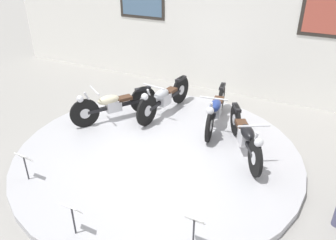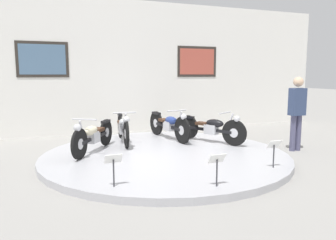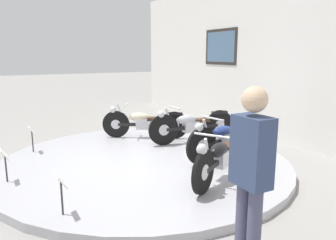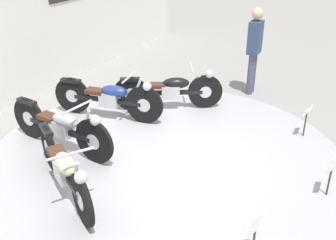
% 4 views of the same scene
% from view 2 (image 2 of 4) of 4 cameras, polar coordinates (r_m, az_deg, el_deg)
% --- Properties ---
extents(ground_plane, '(60.00, 60.00, 0.00)m').
position_cam_2_polar(ground_plane, '(7.14, -0.46, -6.73)').
color(ground_plane, gray).
extents(display_platform, '(5.24, 5.24, 0.13)m').
position_cam_2_polar(display_platform, '(7.12, -0.46, -6.24)').
color(display_platform, '#ADADB2').
rests_on(display_platform, ground_plane).
extents(back_wall, '(14.00, 0.22, 4.04)m').
position_cam_2_polar(back_wall, '(10.37, -7.40, 9.09)').
color(back_wall, white).
rests_on(back_wall, ground_plane).
extents(motorcycle_cream, '(1.11, 1.69, 0.79)m').
position_cam_2_polar(motorcycle_cream, '(7.30, -12.93, -2.56)').
color(motorcycle_cream, black).
rests_on(motorcycle_cream, display_platform).
extents(motorcycle_silver, '(0.54, 2.01, 0.81)m').
position_cam_2_polar(motorcycle_silver, '(8.17, -7.83, -1.19)').
color(motorcycle_silver, black).
rests_on(motorcycle_silver, display_platform).
extents(motorcycle_blue, '(0.54, 1.99, 0.81)m').
position_cam_2_polar(motorcycle_blue, '(8.52, 0.21, -0.75)').
color(motorcycle_blue, black).
rests_on(motorcycle_blue, display_platform).
extents(motorcycle_black, '(1.05, 1.73, 0.79)m').
position_cam_2_polar(motorcycle_black, '(8.18, 7.55, -1.28)').
color(motorcycle_black, black).
rests_on(motorcycle_black, display_platform).
extents(info_placard_front_left, '(0.26, 0.11, 0.51)m').
position_cam_2_polar(info_placard_front_left, '(5.01, -9.48, -7.41)').
color(info_placard_front_left, '#333338').
rests_on(info_placard_front_left, display_platform).
extents(info_placard_front_centre, '(0.26, 0.11, 0.51)m').
position_cam_2_polar(info_placard_front_centre, '(5.01, 8.54, -7.39)').
color(info_placard_front_centre, '#333338').
rests_on(info_placard_front_centre, display_platform).
extents(info_placard_front_right, '(0.26, 0.11, 0.51)m').
position_cam_2_polar(info_placard_front_right, '(6.24, 17.98, -4.63)').
color(info_placard_front_right, '#333338').
rests_on(info_placard_front_right, display_platform).
extents(visitor_standing, '(0.36, 0.23, 1.75)m').
position_cam_2_polar(visitor_standing, '(8.28, 21.53, 1.79)').
color(visitor_standing, '#4C4C6B').
rests_on(visitor_standing, ground_plane).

